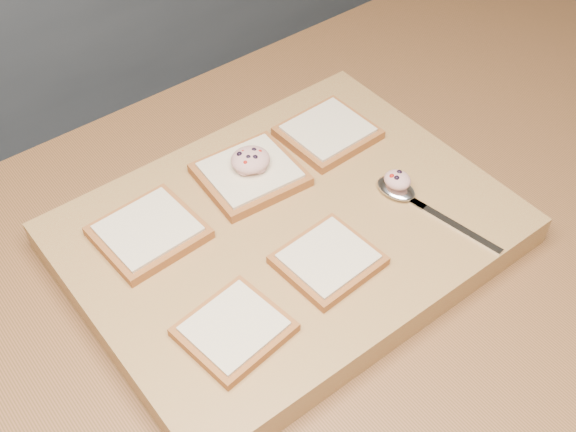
% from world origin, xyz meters
% --- Properties ---
extents(cutting_board, '(0.54, 0.41, 0.04)m').
position_xyz_m(cutting_board, '(0.16, 0.01, 0.92)').
color(cutting_board, '#9E7F44').
rests_on(cutting_board, island_counter).
extents(bread_far_left, '(0.13, 0.12, 0.02)m').
position_xyz_m(bread_far_left, '(0.00, 0.10, 0.95)').
color(bread_far_left, '#A35B2A').
rests_on(bread_far_left, cutting_board).
extents(bread_far_center, '(0.14, 0.13, 0.02)m').
position_xyz_m(bread_far_center, '(0.17, 0.11, 0.95)').
color(bread_far_center, '#A35B2A').
rests_on(bread_far_center, cutting_board).
extents(bread_far_right, '(0.12, 0.11, 0.02)m').
position_xyz_m(bread_far_right, '(0.31, 0.11, 0.95)').
color(bread_far_right, '#A35B2A').
rests_on(bread_far_right, cutting_board).
extents(bread_near_left, '(0.12, 0.11, 0.02)m').
position_xyz_m(bread_near_left, '(0.01, -0.09, 0.95)').
color(bread_near_left, '#A35B2A').
rests_on(bread_near_left, cutting_board).
extents(bread_near_center, '(0.12, 0.11, 0.02)m').
position_xyz_m(bread_near_center, '(0.15, -0.07, 0.95)').
color(bread_near_center, '#A35B2A').
rests_on(bread_near_center, cutting_board).
extents(tuna_salad_dollop, '(0.05, 0.05, 0.03)m').
position_xyz_m(tuna_salad_dollop, '(0.17, 0.11, 0.97)').
color(tuna_salad_dollop, '#D99E8B').
rests_on(tuna_salad_dollop, bread_far_center).
extents(spoon, '(0.06, 0.19, 0.01)m').
position_xyz_m(spoon, '(0.31, -0.05, 0.95)').
color(spoon, silver).
rests_on(spoon, cutting_board).
extents(spoon_salad, '(0.03, 0.04, 0.02)m').
position_xyz_m(spoon_salad, '(0.30, -0.03, 0.97)').
color(spoon_salad, '#D99E8B').
rests_on(spoon_salad, spoon).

